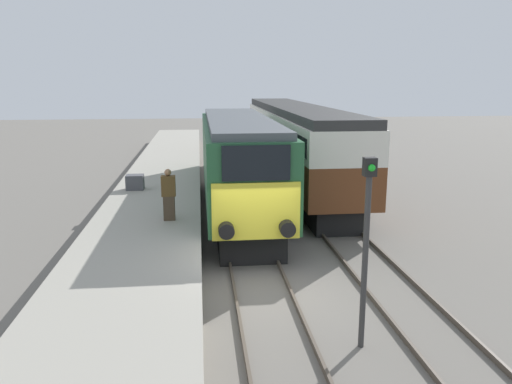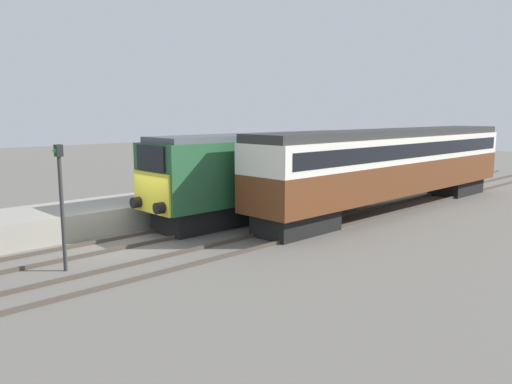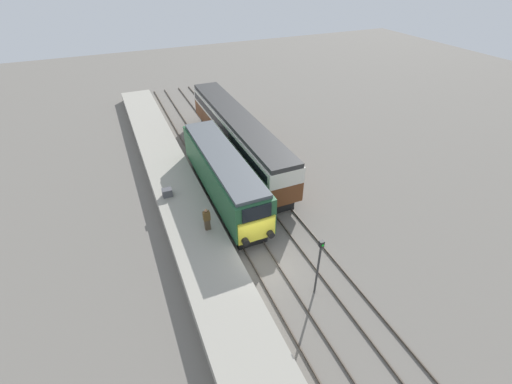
{
  "view_description": "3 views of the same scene",
  "coord_description": "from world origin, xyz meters",
  "px_view_note": "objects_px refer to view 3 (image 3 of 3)",
  "views": [
    {
      "loc": [
        -1.52,
        -12.02,
        5.41
      ],
      "look_at": [
        0.0,
        1.38,
        2.36
      ],
      "focal_mm": 35.0,
      "sensor_mm": 36.0,
      "label": 1
    },
    {
      "loc": [
        16.72,
        -9.11,
        4.88
      ],
      "look_at": [
        1.7,
        5.38,
        1.6
      ],
      "focal_mm": 35.0,
      "sensor_mm": 36.0,
      "label": 2
    },
    {
      "loc": [
        -6.37,
        -13.15,
        15.92
      ],
      "look_at": [
        1.7,
        5.38,
        1.6
      ],
      "focal_mm": 24.0,
      "sensor_mm": 36.0,
      "label": 3
    }
  ],
  "objects_px": {
    "luggage_crate": "(167,193)",
    "passenger_carriage": "(237,132)",
    "locomotive": "(223,175)",
    "signal_post": "(319,264)",
    "person_on_platform": "(207,219)"
  },
  "relations": [
    {
      "from": "locomotive",
      "to": "person_on_platform",
      "type": "relative_size",
      "value": 7.87
    },
    {
      "from": "passenger_carriage",
      "to": "signal_post",
      "type": "height_order",
      "value": "passenger_carriage"
    },
    {
      "from": "signal_post",
      "to": "luggage_crate",
      "type": "distance_m",
      "value": 12.71
    },
    {
      "from": "person_on_platform",
      "to": "luggage_crate",
      "type": "height_order",
      "value": "person_on_platform"
    },
    {
      "from": "locomotive",
      "to": "luggage_crate",
      "type": "height_order",
      "value": "locomotive"
    },
    {
      "from": "locomotive",
      "to": "passenger_carriage",
      "type": "height_order",
      "value": "passenger_carriage"
    },
    {
      "from": "locomotive",
      "to": "luggage_crate",
      "type": "distance_m",
      "value": 4.32
    },
    {
      "from": "luggage_crate",
      "to": "passenger_carriage",
      "type": "bearing_deg",
      "value": 34.51
    },
    {
      "from": "signal_post",
      "to": "luggage_crate",
      "type": "relative_size",
      "value": 5.66
    },
    {
      "from": "signal_post",
      "to": "luggage_crate",
      "type": "xyz_separation_m",
      "value": [
        -5.88,
        11.22,
        -1.02
      ]
    },
    {
      "from": "locomotive",
      "to": "passenger_carriage",
      "type": "bearing_deg",
      "value": 59.92
    },
    {
      "from": "locomotive",
      "to": "person_on_platform",
      "type": "bearing_deg",
      "value": -121.82
    },
    {
      "from": "passenger_carriage",
      "to": "locomotive",
      "type": "bearing_deg",
      "value": -120.08
    },
    {
      "from": "locomotive",
      "to": "signal_post",
      "type": "relative_size",
      "value": 3.28
    },
    {
      "from": "passenger_carriage",
      "to": "person_on_platform",
      "type": "xyz_separation_m",
      "value": [
        -5.93,
        -9.95,
        -0.65
      ]
    }
  ]
}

